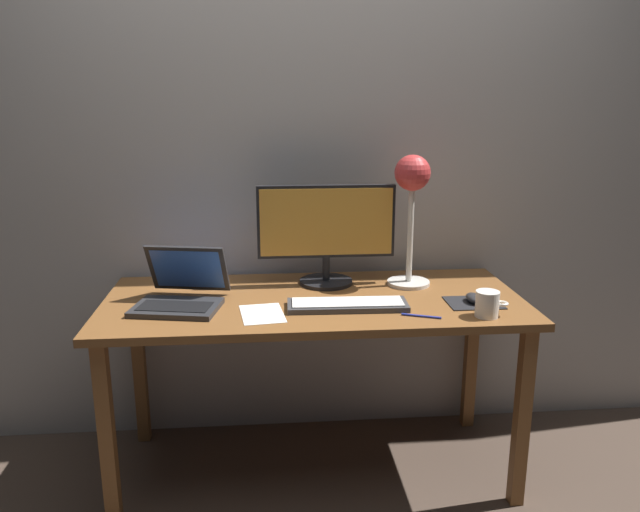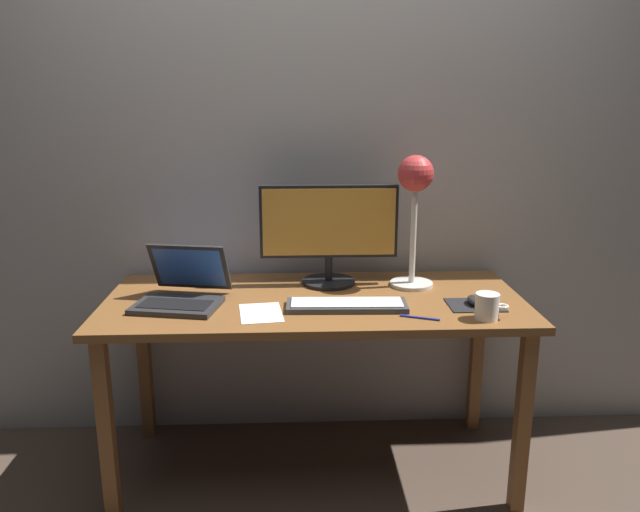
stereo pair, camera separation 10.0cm
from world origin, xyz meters
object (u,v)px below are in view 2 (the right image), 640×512
Objects in this scene: desk_lamp at (415,192)px; mouse at (475,300)px; keyboard_main at (347,305)px; pen at (420,318)px; monitor at (329,229)px; laptop at (183,287)px; coffee_mug at (487,306)px.

mouse is at bearing -53.06° from desk_lamp.
mouse reaches higher than keyboard_main.
mouse is at bearing 29.41° from pen.
keyboard_main is at bearing -80.94° from monitor.
mouse is (0.19, -0.25, -0.37)m from desk_lamp.
pen is at bearing -55.40° from monitor.
laptop is 3.75× the size of mouse.
keyboard_main is 0.54m from desk_lamp.
keyboard_main is 0.50m from coffee_mug.
keyboard_main is 0.62m from laptop.
keyboard_main is 3.76× the size of coffee_mug.
monitor reaches higher than laptop.
desk_lamp is 4.50× the size of coffee_mug.
monitor is 0.64m from mouse.
desk_lamp reaches higher than mouse.
mouse reaches higher than pen.
laptop is (-0.61, 0.10, 0.05)m from keyboard_main.
laptop is at bearing 168.05° from coffee_mug.
pen is (-0.23, -0.13, -0.02)m from mouse.
laptop reaches higher than coffee_mug.
desk_lamp is (0.34, -0.04, 0.16)m from monitor.
desk_lamp is at bearing -7.24° from monitor.
keyboard_main is at bearing -137.41° from desk_lamp.
laptop is 2.57× the size of pen.
desk_lamp is 3.79× the size of pen.
laptop is (-0.56, -0.21, -0.17)m from monitor.
laptop is 3.05× the size of coffee_mug.
monitor is at bearing 20.63° from laptop.
mouse is 0.81× the size of coffee_mug.
laptop reaches higher than keyboard_main.
monitor is 4.72× the size of coffee_mug.
coffee_mug is (0.48, -0.13, 0.03)m from keyboard_main.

